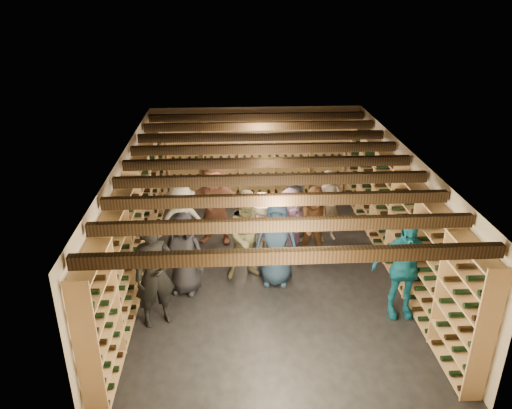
{
  "coord_description": "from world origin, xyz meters",
  "views": [
    {
      "loc": [
        -0.72,
        -8.83,
        5.35
      ],
      "look_at": [
        -0.22,
        0.2,
        1.32
      ],
      "focal_mm": 35.0,
      "sensor_mm": 36.0,
      "label": 1
    }
  ],
  "objects_px": {
    "person_6": "(276,243)",
    "person_7": "(329,206)",
    "person_5": "(215,203)",
    "person_0": "(184,253)",
    "person_8": "(316,225)",
    "crate_stack_right": "(294,226)",
    "crate_stack_left": "(261,224)",
    "person_1": "(154,274)",
    "person_12": "(295,209)",
    "crate_loose": "(280,216)",
    "person_9": "(182,222)",
    "person_2": "(249,235)",
    "person_4": "(403,268)",
    "person_11": "(290,227)",
    "person_3": "(263,230)"
  },
  "relations": [
    {
      "from": "person_12",
      "to": "person_8",
      "type": "bearing_deg",
      "value": -68.03
    },
    {
      "from": "person_12",
      "to": "person_4",
      "type": "bearing_deg",
      "value": -57.38
    },
    {
      "from": "crate_stack_left",
      "to": "person_1",
      "type": "height_order",
      "value": "person_1"
    },
    {
      "from": "crate_loose",
      "to": "person_1",
      "type": "xyz_separation_m",
      "value": [
        -2.49,
        -3.94,
        0.86
      ]
    },
    {
      "from": "person_0",
      "to": "crate_stack_left",
      "type": "bearing_deg",
      "value": 66.85
    },
    {
      "from": "person_5",
      "to": "crate_loose",
      "type": "bearing_deg",
      "value": 48.45
    },
    {
      "from": "person_5",
      "to": "person_12",
      "type": "bearing_deg",
      "value": 14.49
    },
    {
      "from": "person_7",
      "to": "person_12",
      "type": "bearing_deg",
      "value": 155.01
    },
    {
      "from": "person_0",
      "to": "person_8",
      "type": "relative_size",
      "value": 0.98
    },
    {
      "from": "crate_stack_left",
      "to": "person_11",
      "type": "bearing_deg",
      "value": -67.16
    },
    {
      "from": "person_0",
      "to": "person_12",
      "type": "xyz_separation_m",
      "value": [
        2.32,
        1.97,
        -0.07
      ]
    },
    {
      "from": "person_9",
      "to": "person_2",
      "type": "bearing_deg",
      "value": -47.37
    },
    {
      "from": "crate_stack_left",
      "to": "person_0",
      "type": "xyz_separation_m",
      "value": [
        -1.56,
        -2.08,
        0.47
      ]
    },
    {
      "from": "crate_stack_left",
      "to": "person_1",
      "type": "relative_size",
      "value": 0.36
    },
    {
      "from": "person_0",
      "to": "person_12",
      "type": "height_order",
      "value": "person_0"
    },
    {
      "from": "person_2",
      "to": "person_5",
      "type": "height_order",
      "value": "person_5"
    },
    {
      "from": "crate_stack_left",
      "to": "person_9",
      "type": "height_order",
      "value": "person_9"
    },
    {
      "from": "crate_stack_right",
      "to": "person_8",
      "type": "height_order",
      "value": "person_8"
    },
    {
      "from": "person_0",
      "to": "person_7",
      "type": "xyz_separation_m",
      "value": [
        3.07,
        1.93,
        0.01
      ]
    },
    {
      "from": "person_7",
      "to": "person_5",
      "type": "bearing_deg",
      "value": 157.07
    },
    {
      "from": "person_2",
      "to": "person_6",
      "type": "xyz_separation_m",
      "value": [
        0.51,
        -0.23,
        -0.06
      ]
    },
    {
      "from": "crate_loose",
      "to": "person_1",
      "type": "height_order",
      "value": "person_1"
    },
    {
      "from": "person_8",
      "to": "person_12",
      "type": "relative_size",
      "value": 1.12
    },
    {
      "from": "person_9",
      "to": "crate_loose",
      "type": "bearing_deg",
      "value": 22.97
    },
    {
      "from": "person_8",
      "to": "person_11",
      "type": "xyz_separation_m",
      "value": [
        -0.54,
        -0.09,
        0.02
      ]
    },
    {
      "from": "crate_loose",
      "to": "person_4",
      "type": "bearing_deg",
      "value": -66.68
    },
    {
      "from": "person_6",
      "to": "person_7",
      "type": "bearing_deg",
      "value": 60.68
    },
    {
      "from": "person_4",
      "to": "person_11",
      "type": "distance_m",
      "value": 2.5
    },
    {
      "from": "person_12",
      "to": "person_2",
      "type": "bearing_deg",
      "value": -119.83
    },
    {
      "from": "crate_stack_right",
      "to": "person_8",
      "type": "distance_m",
      "value": 1.28
    },
    {
      "from": "crate_stack_right",
      "to": "person_8",
      "type": "bearing_deg",
      "value": -74.89
    },
    {
      "from": "person_4",
      "to": "person_9",
      "type": "relative_size",
      "value": 1.12
    },
    {
      "from": "person_3",
      "to": "person_11",
      "type": "xyz_separation_m",
      "value": [
        0.55,
        -0.01,
        0.04
      ]
    },
    {
      "from": "person_0",
      "to": "person_6",
      "type": "xyz_separation_m",
      "value": [
        1.72,
        0.2,
        0.05
      ]
    },
    {
      "from": "crate_stack_left",
      "to": "crate_loose",
      "type": "relative_size",
      "value": 1.36
    },
    {
      "from": "crate_stack_right",
      "to": "person_4",
      "type": "distance_m",
      "value": 3.42
    },
    {
      "from": "crate_loose",
      "to": "person_3",
      "type": "height_order",
      "value": "person_3"
    },
    {
      "from": "person_3",
      "to": "person_4",
      "type": "relative_size",
      "value": 0.86
    },
    {
      "from": "crate_loose",
      "to": "person_2",
      "type": "height_order",
      "value": "person_2"
    },
    {
      "from": "person_8",
      "to": "person_1",
      "type": "bearing_deg",
      "value": -134.24
    },
    {
      "from": "crate_stack_left",
      "to": "crate_loose",
      "type": "distance_m",
      "value": 1.1
    },
    {
      "from": "crate_stack_right",
      "to": "person_3",
      "type": "distance_m",
      "value": 1.53
    },
    {
      "from": "crate_stack_left",
      "to": "person_6",
      "type": "distance_m",
      "value": 1.96
    },
    {
      "from": "person_4",
      "to": "person_6",
      "type": "height_order",
      "value": "person_4"
    },
    {
      "from": "person_6",
      "to": "person_11",
      "type": "distance_m",
      "value": 0.76
    },
    {
      "from": "crate_stack_left",
      "to": "person_3",
      "type": "xyz_separation_m",
      "value": [
        -0.04,
        -1.19,
        0.46
      ]
    },
    {
      "from": "person_2",
      "to": "person_12",
      "type": "relative_size",
      "value": 1.24
    },
    {
      "from": "crate_stack_right",
      "to": "person_1",
      "type": "relative_size",
      "value": 0.31
    },
    {
      "from": "person_4",
      "to": "person_5",
      "type": "relative_size",
      "value": 1.0
    },
    {
      "from": "person_4",
      "to": "person_3",
      "type": "bearing_deg",
      "value": 143.29
    }
  ]
}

